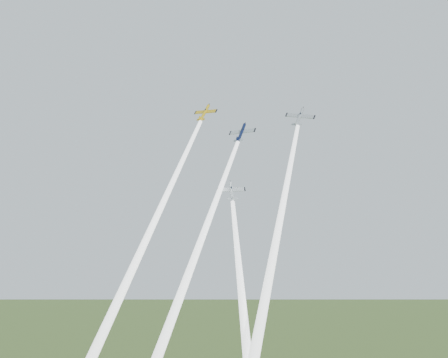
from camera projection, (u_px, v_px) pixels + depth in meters
plane_yellow at (205, 113)px, 145.20m from camera, size 8.47×6.38×7.01m
smoke_trail_yellow at (145, 243)px, 122.39m from camera, size 14.25×41.45×64.00m
plane_navy at (241, 133)px, 136.62m from camera, size 8.36×6.52×6.82m
smoke_trail_navy at (191, 266)px, 114.80m from camera, size 12.09×39.17×59.83m
plane_silver_right at (300, 117)px, 136.78m from camera, size 8.82×5.56×8.09m
smoke_trail_silver_right at (274, 250)px, 113.07m from camera, size 6.23×40.65×61.03m
plane_silver_low at (232, 191)px, 128.19m from camera, size 8.01×6.61×6.35m
smoke_trail_silver_low at (244, 318)px, 107.56m from camera, size 15.81×30.88×49.12m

